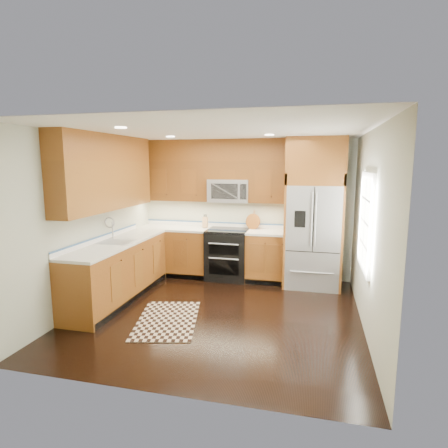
% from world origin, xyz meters
% --- Properties ---
extents(ground, '(4.00, 4.00, 0.00)m').
position_xyz_m(ground, '(0.00, 0.00, 0.00)').
color(ground, black).
rests_on(ground, ground).
extents(wall_back, '(4.00, 0.02, 2.60)m').
position_xyz_m(wall_back, '(0.00, 2.00, 1.30)').
color(wall_back, '#B1B4A2').
rests_on(wall_back, ground).
extents(wall_left, '(0.02, 4.00, 2.60)m').
position_xyz_m(wall_left, '(-2.00, 0.00, 1.30)').
color(wall_left, '#B1B4A2').
rests_on(wall_left, ground).
extents(wall_right, '(0.02, 4.00, 2.60)m').
position_xyz_m(wall_right, '(2.00, 0.00, 1.30)').
color(wall_right, '#B1B4A2').
rests_on(wall_right, ground).
extents(window, '(0.04, 1.10, 1.30)m').
position_xyz_m(window, '(1.98, 0.20, 1.40)').
color(window, white).
rests_on(window, ground).
extents(base_cabinets, '(2.85, 3.00, 0.90)m').
position_xyz_m(base_cabinets, '(-1.23, 0.90, 0.45)').
color(base_cabinets, brown).
rests_on(base_cabinets, ground).
extents(countertop, '(2.86, 3.01, 0.04)m').
position_xyz_m(countertop, '(-1.09, 1.01, 0.92)').
color(countertop, silver).
rests_on(countertop, base_cabinets).
extents(upper_cabinets, '(2.85, 3.00, 1.15)m').
position_xyz_m(upper_cabinets, '(-1.15, 1.09, 2.02)').
color(upper_cabinets, brown).
rests_on(upper_cabinets, ground).
extents(range, '(0.76, 0.67, 0.95)m').
position_xyz_m(range, '(-0.25, 1.67, 0.47)').
color(range, black).
rests_on(range, ground).
extents(microwave, '(0.76, 0.40, 0.42)m').
position_xyz_m(microwave, '(-0.25, 1.80, 1.66)').
color(microwave, '#B2B2B7').
rests_on(microwave, ground).
extents(refrigerator, '(0.98, 0.75, 2.60)m').
position_xyz_m(refrigerator, '(1.30, 1.63, 1.30)').
color(refrigerator, '#B2B2B7').
rests_on(refrigerator, ground).
extents(sink_faucet, '(0.54, 0.44, 0.37)m').
position_xyz_m(sink_faucet, '(-1.73, 0.23, 0.99)').
color(sink_faucet, '#B2B2B7').
rests_on(sink_faucet, countertop).
extents(rug, '(1.08, 1.49, 0.01)m').
position_xyz_m(rug, '(-0.63, -0.40, 0.01)').
color(rug, black).
rests_on(rug, ground).
extents(knife_block, '(0.11, 0.14, 0.26)m').
position_xyz_m(knife_block, '(-0.73, 1.80, 1.05)').
color(knife_block, '#A77D51').
rests_on(knife_block, countertop).
extents(utensil_crock, '(0.14, 0.14, 0.34)m').
position_xyz_m(utensil_crock, '(0.19, 1.93, 1.06)').
color(utensil_crock, '#AA2F14').
rests_on(utensil_crock, countertop).
extents(cutting_board, '(0.37, 0.37, 0.02)m').
position_xyz_m(cutting_board, '(0.19, 1.86, 0.95)').
color(cutting_board, brown).
rests_on(cutting_board, countertop).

